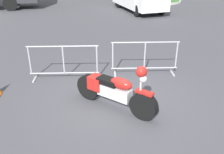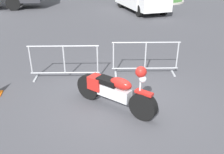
{
  "view_description": "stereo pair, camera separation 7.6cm",
  "coord_description": "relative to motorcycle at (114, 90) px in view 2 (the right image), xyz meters",
  "views": [
    {
      "loc": [
        -0.98,
        -5.47,
        3.39
      ],
      "look_at": [
        -0.13,
        0.13,
        0.65
      ],
      "focal_mm": 40.0,
      "sensor_mm": 36.0,
      "label": 1
    },
    {
      "loc": [
        -0.91,
        -5.48,
        3.39
      ],
      "look_at": [
        -0.13,
        0.13,
        0.65
      ],
      "focal_mm": 40.0,
      "sensor_mm": 36.0,
      "label": 2
    }
  ],
  "objects": [
    {
      "name": "motorcycle",
      "position": [
        0.0,
        0.0,
        0.0
      ],
      "size": [
        1.77,
        1.71,
        1.29
      ],
      "rotation": [
        0.0,
        0.0,
        -0.76
      ],
      "color": "black",
      "rests_on": "ground"
    },
    {
      "name": "crowd_barrier_far",
      "position": [
        1.24,
        1.81,
        0.06
      ],
      "size": [
        2.08,
        0.66,
        1.07
      ],
      "rotation": [
        0.0,
        0.0,
        -0.12
      ],
      "color": "#9EA0A5",
      "rests_on": "ground"
    },
    {
      "name": "ground_plane",
      "position": [
        0.14,
        0.27,
        -0.49
      ],
      "size": [
        120.0,
        120.0,
        0.0
      ],
      "primitive_type": "plane",
      "color": "#424247"
    },
    {
      "name": "crowd_barrier_near",
      "position": [
        -1.24,
        1.81,
        0.06
      ],
      "size": [
        2.08,
        0.66,
        1.07
      ],
      "rotation": [
        0.0,
        0.0,
        -0.12
      ],
      "color": "#9EA0A5",
      "rests_on": "ground"
    }
  ]
}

